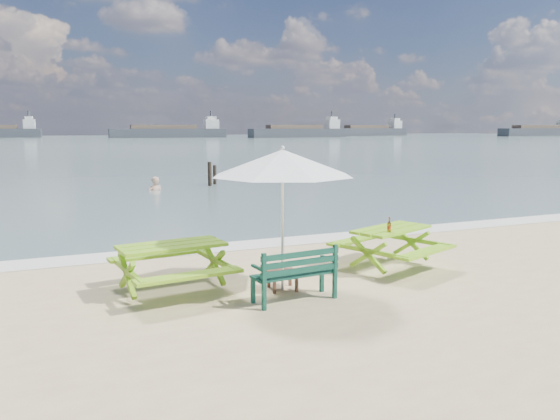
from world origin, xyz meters
name	(u,v)px	position (x,y,z in m)	size (l,w,h in m)	color
sea	(72,143)	(0.00, 85.00, 0.00)	(300.00, 300.00, 0.00)	slate
foam_strip	(226,247)	(0.00, 4.60, 0.01)	(22.00, 0.90, 0.01)	silver
picnic_table_left	(172,269)	(-1.75, 1.82, 0.37)	(1.82, 1.98, 0.77)	#75AE1A
picnic_table_right	(391,249)	(2.24, 1.72, 0.36)	(2.11, 2.21, 0.75)	#79BA1C
park_bench	(294,285)	(-0.16, 0.70, 0.24)	(1.32, 0.55, 0.79)	#0E3D2F
side_table	(282,280)	(-0.11, 1.27, 0.15)	(0.50, 0.50, 0.29)	brown
patio_umbrella	(283,163)	(-0.11, 1.27, 2.02)	(2.52, 2.52, 2.23)	silver
beer_bottle	(389,227)	(1.97, 1.40, 0.84)	(0.07, 0.07, 0.26)	#986116
swimmer	(155,198)	(0.51, 16.00, -0.34)	(0.72, 0.54, 1.77)	tan
mooring_pilings	(212,176)	(3.18, 16.90, 0.39)	(0.56, 0.76, 1.25)	black
cargo_ships	(302,132)	(56.84, 121.23, 1.18)	(163.16, 37.35, 4.40)	#383B42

